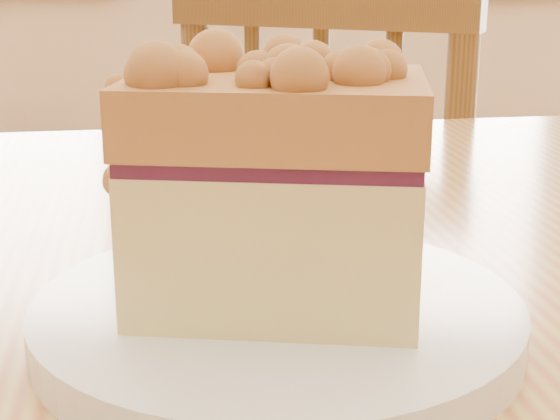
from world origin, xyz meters
name	(u,v)px	position (x,y,z in m)	size (l,w,h in m)	color
cafe_table_main	(309,392)	(-0.02, 0.20, 0.64)	(1.19, 0.92, 0.75)	tan
cafe_chair_main	(353,290)	(0.04, 0.82, 0.46)	(0.53, 0.53, 0.91)	brown
plate	(277,319)	(-0.04, 0.04, 0.76)	(0.22, 0.22, 0.02)	white
cake_slice	(275,178)	(-0.04, 0.04, 0.83)	(0.14, 0.10, 0.12)	#FFF390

